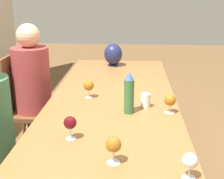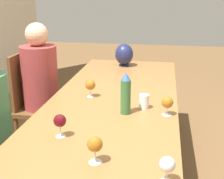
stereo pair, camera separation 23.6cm
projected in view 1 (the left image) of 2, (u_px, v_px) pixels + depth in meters
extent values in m
cube|color=#936033|center=(110.00, 113.00, 2.24)|extent=(3.19, 0.99, 0.04)
cylinder|color=#936033|center=(152.00, 95.00, 3.75)|extent=(0.07, 0.07, 0.70)
cylinder|color=#936033|center=(87.00, 93.00, 3.80)|extent=(0.07, 0.07, 0.70)
cylinder|color=#336638|center=(129.00, 96.00, 2.15)|extent=(0.07, 0.07, 0.24)
cone|color=#33599E|center=(129.00, 76.00, 2.10)|extent=(0.06, 0.06, 0.05)
cylinder|color=silver|center=(145.00, 100.00, 2.28)|extent=(0.07, 0.07, 0.10)
cylinder|color=#1E234C|center=(113.00, 65.00, 3.50)|extent=(0.11, 0.11, 0.01)
ellipsoid|color=#1E234C|center=(113.00, 54.00, 3.46)|extent=(0.20, 0.20, 0.23)
cylinder|color=silver|center=(71.00, 138.00, 1.81)|extent=(0.06, 0.06, 0.00)
cylinder|color=silver|center=(71.00, 133.00, 1.80)|extent=(0.01, 0.01, 0.07)
sphere|color=#510C14|center=(70.00, 123.00, 1.78)|extent=(0.08, 0.08, 0.08)
cylinder|color=silver|center=(188.00, 178.00, 1.44)|extent=(0.06, 0.06, 0.00)
cylinder|color=silver|center=(189.00, 172.00, 1.43)|extent=(0.01, 0.01, 0.06)
sphere|color=silver|center=(190.00, 161.00, 1.41)|extent=(0.07, 0.07, 0.07)
cylinder|color=silver|center=(169.00, 113.00, 2.19)|extent=(0.07, 0.07, 0.00)
cylinder|color=silver|center=(170.00, 109.00, 2.18)|extent=(0.01, 0.01, 0.06)
sphere|color=#995B19|center=(170.00, 100.00, 2.16)|extent=(0.08, 0.08, 0.08)
cylinder|color=silver|center=(114.00, 163.00, 1.56)|extent=(0.07, 0.07, 0.00)
cylinder|color=silver|center=(114.00, 157.00, 1.55)|extent=(0.01, 0.01, 0.07)
sphere|color=#995B19|center=(114.00, 145.00, 1.53)|extent=(0.08, 0.08, 0.08)
cylinder|color=silver|center=(89.00, 97.00, 2.49)|extent=(0.06, 0.06, 0.00)
cylinder|color=silver|center=(89.00, 94.00, 2.48)|extent=(0.01, 0.01, 0.06)
sphere|color=#995B19|center=(89.00, 86.00, 2.46)|extent=(0.08, 0.08, 0.08)
cylinder|color=brown|center=(32.00, 179.00, 2.33)|extent=(0.04, 0.04, 0.43)
cube|color=brown|center=(35.00, 112.00, 2.98)|extent=(0.44, 0.44, 0.04)
cube|color=brown|center=(11.00, 83.00, 2.90)|extent=(0.40, 0.03, 0.53)
cylinder|color=brown|center=(51.00, 144.00, 2.86)|extent=(0.04, 0.04, 0.43)
cylinder|color=brown|center=(60.00, 127.00, 3.22)|extent=(0.04, 0.04, 0.43)
cylinder|color=brown|center=(10.00, 143.00, 2.88)|extent=(0.04, 0.04, 0.43)
cylinder|color=brown|center=(24.00, 126.00, 3.24)|extent=(0.04, 0.04, 0.43)
cube|color=#2D2D38|center=(42.00, 133.00, 3.04)|extent=(0.25, 0.19, 0.47)
cylinder|color=#993838|center=(32.00, 80.00, 2.88)|extent=(0.34, 0.34, 0.60)
sphere|color=#D6A884|center=(28.00, 36.00, 2.75)|extent=(0.21, 0.21, 0.21)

